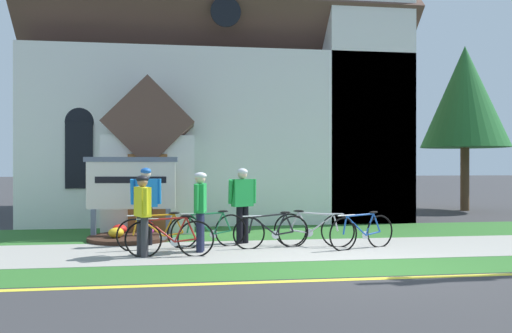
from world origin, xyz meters
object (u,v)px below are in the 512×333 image
(bicycle_blue, at_px, (313,229))
(roadside_conifer, at_px, (465,97))
(bicycle_white, at_px, (362,232))
(bicycle_yellow, at_px, (210,230))
(cyclist_in_white_jersey, at_px, (242,199))
(bicycle_black, at_px, (159,232))
(bicycle_silver, at_px, (170,238))
(cyclist_in_yellow_jersey, at_px, (200,205))
(bicycle_green, at_px, (272,231))
(church_sign, at_px, (131,185))
(cyclist_in_orange_jersey, at_px, (142,210))
(cyclist_in_blue_jersey, at_px, (146,199))

(bicycle_blue, xyz_separation_m, roadside_conifer, (8.22, 7.90, 4.14))
(bicycle_white, distance_m, bicycle_yellow, 3.32)
(bicycle_blue, relative_size, cyclist_in_white_jersey, 0.99)
(bicycle_black, relative_size, bicycle_yellow, 1.03)
(bicycle_silver, bearing_deg, cyclist_in_yellow_jersey, 38.92)
(bicycle_white, height_order, bicycle_silver, bicycle_silver)
(bicycle_green, relative_size, bicycle_white, 1.05)
(church_sign, height_order, bicycle_yellow, church_sign)
(bicycle_black, bearing_deg, bicycle_green, -3.75)
(cyclist_in_orange_jersey, bearing_deg, bicycle_white, 3.75)
(bicycle_silver, bearing_deg, bicycle_yellow, 50.89)
(bicycle_black, distance_m, roadside_conifer, 14.62)
(cyclist_in_yellow_jersey, bearing_deg, bicycle_black, 153.84)
(bicycle_white, relative_size, cyclist_in_orange_jersey, 1.02)
(cyclist_in_white_jersey, relative_size, roadside_conifer, 0.27)
(cyclist_in_yellow_jersey, bearing_deg, church_sign, 127.20)
(bicycle_blue, xyz_separation_m, bicycle_silver, (-3.13, -0.86, -0.00))
(cyclist_in_white_jersey, bearing_deg, cyclist_in_blue_jersey, 179.34)
(bicycle_blue, height_order, cyclist_in_white_jersey, cyclist_in_white_jersey)
(bicycle_yellow, distance_m, bicycle_blue, 2.31)
(bicycle_white, distance_m, cyclist_in_white_jersey, 2.80)
(bicycle_yellow, bearing_deg, cyclist_in_white_jersey, 30.91)
(cyclist_in_orange_jersey, bearing_deg, bicycle_yellow, 34.49)
(bicycle_black, xyz_separation_m, bicycle_yellow, (1.09, 0.10, 0.01))
(bicycle_white, xyz_separation_m, cyclist_in_yellow_jersey, (-3.48, 0.11, 0.60))
(bicycle_white, height_order, cyclist_in_yellow_jersey, cyclist_in_yellow_jersey)
(bicycle_green, relative_size, bicycle_yellow, 1.02)
(bicycle_yellow, height_order, bicycle_blue, bicycle_yellow)
(bicycle_yellow, bearing_deg, cyclist_in_yellow_jersey, -112.48)
(bicycle_white, xyz_separation_m, roadside_conifer, (7.26, 8.38, 4.15))
(bicycle_yellow, bearing_deg, bicycle_silver, -129.11)
(bicycle_yellow, height_order, cyclist_in_orange_jersey, cyclist_in_orange_jersey)
(bicycle_green, distance_m, cyclist_in_orange_jersey, 2.85)
(church_sign, bearing_deg, bicycle_black, -66.16)
(bicycle_silver, bearing_deg, bicycle_green, 19.39)
(cyclist_in_yellow_jersey, bearing_deg, bicycle_blue, 8.33)
(bicycle_yellow, bearing_deg, bicycle_black, -174.90)
(bicycle_yellow, relative_size, cyclist_in_orange_jersey, 1.04)
(bicycle_black, distance_m, bicycle_silver, 0.96)
(church_sign, relative_size, bicycle_yellow, 1.36)
(bicycle_white, bearing_deg, cyclist_in_yellow_jersey, 178.19)
(church_sign, xyz_separation_m, bicycle_green, (3.20, -1.89, -0.95))
(bicycle_yellow, height_order, cyclist_in_white_jersey, cyclist_in_white_jersey)
(church_sign, distance_m, bicycle_white, 5.68)
(bicycle_green, relative_size, bicycle_silver, 0.98)
(bicycle_green, height_order, bicycle_white, bicycle_white)
(cyclist_in_white_jersey, xyz_separation_m, cyclist_in_blue_jersey, (-2.19, 0.03, 0.01))
(bicycle_green, height_order, bicycle_blue, bicycle_blue)
(bicycle_blue, xyz_separation_m, cyclist_in_orange_jersey, (-3.67, -0.78, 0.55))
(bicycle_black, distance_m, cyclist_in_yellow_jersey, 1.15)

